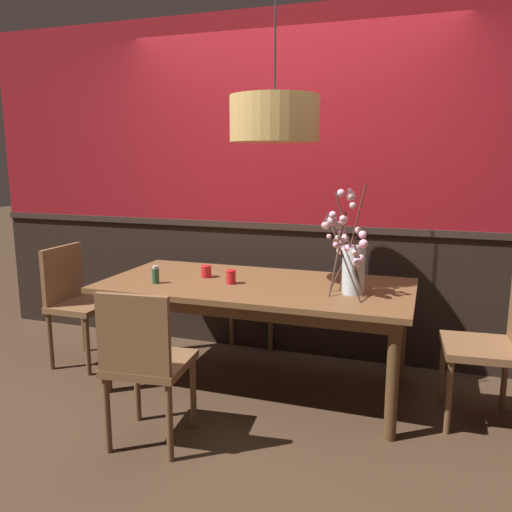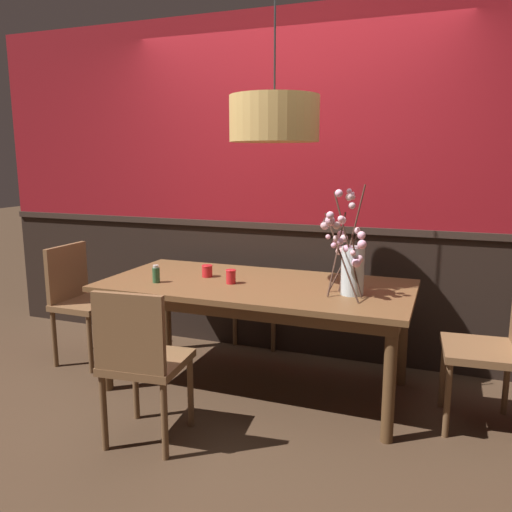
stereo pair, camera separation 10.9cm
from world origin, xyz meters
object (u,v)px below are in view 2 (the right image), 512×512
vase_with_blossoms (350,261)px  condiment_bottle (156,274)px  dining_table (256,294)px  chair_far_side_left (266,281)px  chair_near_side_left (141,358)px  candle_holder_nearer_center (207,271)px  chair_head_east_end (498,340)px  chair_head_west_end (80,295)px  candle_holder_nearer_edge (231,277)px  pendant_lamp (274,119)px

vase_with_blossoms → condiment_bottle: vase_with_blossoms is taller
dining_table → chair_far_side_left: (-0.25, 0.93, -0.14)m
chair_near_side_left → candle_holder_nearer_center: bearing=93.7°
chair_head_east_end → vase_with_blossoms: bearing=-176.3°
dining_table → chair_near_side_left: bearing=-109.8°
condiment_bottle → chair_head_west_end: bearing=165.6°
dining_table → candle_holder_nearer_edge: 0.21m
vase_with_blossoms → condiment_bottle: size_ratio=5.57×
chair_near_side_left → chair_far_side_left: size_ratio=0.98×
chair_near_side_left → condiment_bottle: size_ratio=7.45×
chair_far_side_left → chair_near_side_left: bearing=-92.1°
chair_near_side_left → pendant_lamp: bearing=62.9°
chair_near_side_left → chair_head_west_end: bearing=141.9°
chair_head_west_end → candle_holder_nearer_center: 1.10m
chair_head_east_end → candle_holder_nearer_center: bearing=177.9°
dining_table → pendant_lamp: pendant_lamp is taller
chair_far_side_left → chair_head_west_end: chair_far_side_left is taller
chair_near_side_left → vase_with_blossoms: vase_with_blossoms is taller
chair_head_west_end → condiment_bottle: 0.89m
chair_head_east_end → chair_near_side_left: bearing=-154.1°
chair_head_east_end → vase_with_blossoms: size_ratio=1.46×
chair_head_east_end → condiment_bottle: 2.13m
dining_table → chair_head_east_end: 1.48m
chair_head_east_end → candle_holder_nearer_center: (-1.86, 0.07, 0.24)m
candle_holder_nearer_edge → vase_with_blossoms: bearing=-0.1°
dining_table → chair_head_east_end: (1.48, -0.02, -0.12)m
chair_near_side_left → chair_head_west_end: size_ratio=0.99×
candle_holder_nearer_center → pendant_lamp: 1.13m
chair_head_west_end → condiment_bottle: chair_head_west_end is taller
dining_table → candle_holder_nearer_edge: bearing=-153.7°
candle_holder_nearer_edge → candle_holder_nearer_center: bearing=152.7°
chair_head_east_end → pendant_lamp: size_ratio=0.97×
dining_table → chair_head_west_end: bearing=-179.5°
candle_holder_nearer_edge → pendant_lamp: pendant_lamp is taller
chair_head_east_end → candle_holder_nearer_edge: chair_head_east_end is taller
pendant_lamp → vase_with_blossoms: bearing=-6.5°
chair_head_west_end → candle_holder_nearer_edge: (1.29, -0.06, 0.27)m
vase_with_blossoms → candle_holder_nearer_center: bearing=173.2°
vase_with_blossoms → candle_holder_nearer_center: (-1.01, 0.12, -0.16)m
dining_table → chair_head_west_end: chair_head_west_end is taller
chair_near_side_left → chair_head_east_end: size_ratio=0.92×
candle_holder_nearer_center → dining_table: bearing=-6.9°
chair_head_east_end → pendant_lamp: 1.84m
chair_head_east_end → dining_table: bearing=179.2°
condiment_bottle → candle_holder_nearer_edge: bearing=17.4°
condiment_bottle → chair_head_east_end: bearing=5.5°
chair_head_east_end → candle_holder_nearer_center: size_ratio=11.51×
chair_head_west_end → condiment_bottle: (0.82, -0.21, 0.28)m
chair_head_east_end → chair_far_side_left: bearing=151.4°
dining_table → vase_with_blossoms: 0.70m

